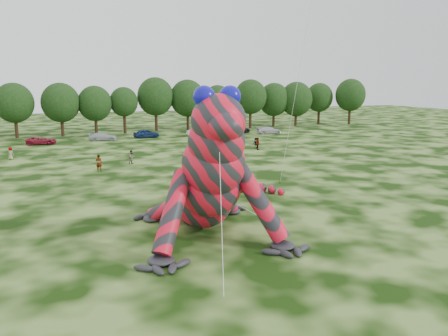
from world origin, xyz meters
TOP-DOWN VIEW (x-y plane):
  - ground at (0.00, 0.00)m, footprint 240.00×240.00m
  - inflatable_gecko at (-2.67, 0.94)m, footprint 17.14×19.93m
  - tree_6 at (-17.56, 56.68)m, footprint 6.52×5.86m
  - tree_7 at (-10.08, 56.80)m, footprint 6.68×6.01m
  - tree_8 at (-4.22, 56.99)m, footprint 6.14×5.53m
  - tree_9 at (1.06, 57.35)m, footprint 5.27×4.74m
  - tree_10 at (7.40, 58.58)m, footprint 7.09×6.38m
  - tree_11 at (13.79, 58.20)m, footprint 7.01×6.31m
  - tree_12 at (20.01, 57.74)m, footprint 5.99×5.39m
  - tree_13 at (27.13, 57.13)m, footprint 6.83×6.15m
  - tree_14 at (33.46, 58.72)m, footprint 6.82×6.14m
  - tree_15 at (38.47, 57.77)m, footprint 7.17×6.45m
  - tree_16 at (45.45, 59.37)m, footprint 6.26×5.63m
  - tree_17 at (51.95, 56.66)m, footprint 6.98×6.28m
  - car_2 at (-13.48, 46.66)m, footprint 4.63×2.31m
  - car_3 at (-4.05, 47.96)m, footprint 4.89×2.78m
  - car_4 at (3.44, 49.02)m, footprint 4.55×2.18m
  - car_5 at (12.66, 47.80)m, footprint 4.39×1.74m
  - car_6 at (21.10, 49.75)m, footprint 5.12×2.64m
  - car_7 at (26.00, 46.43)m, footprint 4.90×2.48m
  - spectator_3 at (15.57, 29.49)m, footprint 1.06×1.02m
  - spectator_0 at (-7.22, 21.85)m, footprint 0.81×0.68m
  - spectator_2 at (15.82, 30.64)m, footprint 1.08×0.70m
  - spectator_5 at (5.36, 15.73)m, footprint 1.64×1.61m
  - spectator_1 at (-3.14, 25.03)m, footprint 1.00×0.92m
  - spectator_4 at (-16.80, 33.44)m, footprint 0.94×0.87m

SIDE VIEW (x-z plane):
  - ground at x=0.00m, z-range 0.00..0.00m
  - car_2 at x=-13.48m, z-range 0.00..1.26m
  - car_3 at x=-4.05m, z-range 0.00..1.34m
  - car_7 at x=26.00m, z-range 0.00..1.36m
  - car_6 at x=21.10m, z-range 0.00..1.38m
  - car_5 at x=12.66m, z-range 0.00..1.42m
  - car_4 at x=3.44m, z-range 0.00..1.50m
  - spectator_2 at x=15.82m, z-range 0.00..1.58m
  - spectator_4 at x=-16.80m, z-range 0.00..1.61m
  - spectator_1 at x=-3.14m, z-range 0.00..1.65m
  - spectator_3 at x=15.57m, z-range 0.00..1.78m
  - spectator_0 at x=-7.22m, z-range 0.00..1.88m
  - spectator_5 at x=5.36m, z-range 0.00..1.88m
  - tree_9 at x=1.06m, z-range 0.00..8.68m
  - tree_8 at x=-4.22m, z-range 0.00..8.94m
  - tree_12 at x=20.01m, z-range 0.00..8.97m
  - tree_16 at x=45.45m, z-range 0.00..9.37m
  - tree_14 at x=33.46m, z-range 0.00..9.40m
  - inflatable_gecko at x=-2.67m, z-range 0.00..9.46m
  - tree_7 at x=-10.08m, z-range 0.00..9.48m
  - tree_6 at x=-17.56m, z-range 0.00..9.49m
  - tree_15 at x=38.47m, z-range 0.00..9.63m
  - tree_11 at x=13.79m, z-range 0.00..10.07m
  - tree_13 at x=27.13m, z-range 0.00..10.13m
  - tree_17 at x=51.95m, z-range 0.00..10.30m
  - tree_10 at x=7.40m, z-range 0.00..10.50m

